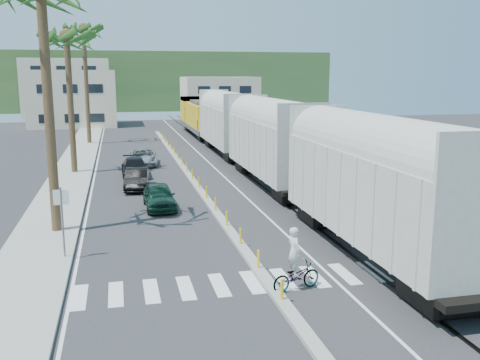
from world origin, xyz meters
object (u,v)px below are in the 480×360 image
(car_second, at_px, (137,179))
(cyclist, at_px, (296,270))
(street_sign, at_px, (62,213))
(car_lead, at_px, (159,196))

(car_second, relative_size, cyclist, 1.87)
(car_second, distance_m, cyclist, 18.84)
(street_sign, bearing_deg, car_lead, 60.21)
(street_sign, relative_size, cyclist, 1.32)
(street_sign, bearing_deg, cyclist, -31.60)
(car_lead, bearing_deg, car_second, 98.94)
(car_second, bearing_deg, cyclist, -69.86)
(street_sign, bearing_deg, car_second, 75.62)
(car_lead, bearing_deg, cyclist, -75.27)
(car_lead, distance_m, cyclist, 13.23)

